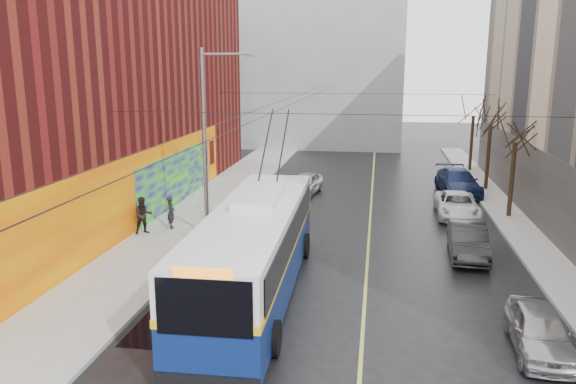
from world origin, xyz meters
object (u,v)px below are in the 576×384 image
at_px(parked_car_c, 457,205).
at_px(parked_car_b, 468,241).
at_px(trolleybus, 254,249).
at_px(parked_car_d, 458,182).
at_px(tree_far, 474,106).
at_px(pedestrian_a, 171,212).
at_px(streetlight_pole, 208,138).
at_px(parked_car_a, 540,330).
at_px(following_car, 305,183).
at_px(tree_near, 516,128).
at_px(tree_mid, 492,112).
at_px(pedestrian_b, 143,215).

bearing_deg(parked_car_c, parked_car_b, -92.57).
distance_m(trolleybus, parked_car_d, 20.55).
bearing_deg(tree_far, pedestrian_a, -132.06).
distance_m(streetlight_pole, tree_far, 25.09).
xyz_separation_m(tree_far, parked_car_a, (-2.39, -29.28, -4.48)).
bearing_deg(parked_car_b, pedestrian_a, 176.19).
relative_size(parked_car_a, following_car, 0.95).
bearing_deg(following_car, parked_car_a, -54.58).
xyz_separation_m(tree_near, tree_mid, (0.00, 7.00, 0.28)).
relative_size(tree_far, parked_car_c, 1.36).
relative_size(parked_car_c, pedestrian_b, 2.63).
xyz_separation_m(streetlight_pole, pedestrian_a, (-2.25, 0.72, -3.87)).
distance_m(trolleybus, parked_car_b, 10.03).
relative_size(tree_far, pedestrian_a, 3.95).
relative_size(parked_car_a, parked_car_c, 0.80).
bearing_deg(pedestrian_b, parked_car_a, -65.81).
height_order(tree_far, pedestrian_b, tree_far).
relative_size(trolleybus, parked_car_b, 3.03).
bearing_deg(parked_car_c, pedestrian_b, -157.42).
bearing_deg(tree_near, following_car, 160.73).
height_order(parked_car_c, parked_car_d, parked_car_d).
bearing_deg(parked_car_c, trolleybus, -124.36).
relative_size(tree_mid, following_car, 1.63).
distance_m(parked_car_c, pedestrian_a, 15.47).
relative_size(tree_far, parked_car_a, 1.69).
distance_m(parked_car_b, parked_car_c, 6.81).
relative_size(parked_car_c, parked_car_d, 0.87).
bearing_deg(tree_far, following_car, -140.18).
relative_size(streetlight_pole, tree_mid, 1.35).
bearing_deg(tree_mid, following_car, -166.39).
distance_m(parked_car_c, parked_car_d, 5.92).
height_order(tree_mid, following_car, tree_mid).
bearing_deg(streetlight_pole, parked_car_b, -4.60).
bearing_deg(following_car, parked_car_c, -15.94).
xyz_separation_m(streetlight_pole, parked_car_b, (11.94, -0.96, -4.13)).
height_order(streetlight_pole, trolleybus, streetlight_pole).
distance_m(trolleybus, pedestrian_b, 9.24).
relative_size(streetlight_pole, parked_car_b, 2.05).
xyz_separation_m(tree_mid, trolleybus, (-11.50, -19.49, -3.51)).
bearing_deg(streetlight_pole, pedestrian_b, -173.45).
bearing_deg(tree_near, tree_far, 90.00).
xyz_separation_m(trolleybus, parked_car_c, (8.71, 12.33, -1.07)).
bearing_deg(parked_car_c, parked_car_a, -87.62).
distance_m(tree_far, following_car, 16.03).
distance_m(tree_near, tree_mid, 7.01).
height_order(tree_near, parked_car_b, tree_near).
relative_size(trolleybus, parked_car_d, 2.40).
xyz_separation_m(streetlight_pole, pedestrian_b, (-3.25, -0.37, -3.78)).
bearing_deg(trolleybus, parked_car_d, 60.91).
distance_m(parked_car_b, pedestrian_a, 14.29).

